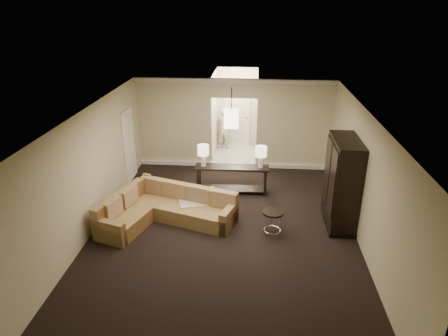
# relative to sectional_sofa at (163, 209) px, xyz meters

# --- Properties ---
(ground) EXTENTS (8.00, 8.00, 0.00)m
(ground) POSITION_rel_sectional_sofa_xyz_m (1.48, -0.42, -0.32)
(ground) COLOR black
(ground) RESTS_ON ground
(wall_back) EXTENTS (6.00, 0.04, 2.80)m
(wall_back) POSITION_rel_sectional_sofa_xyz_m (1.48, 3.58, 1.08)
(wall_back) COLOR beige
(wall_back) RESTS_ON ground
(wall_front) EXTENTS (6.00, 0.04, 2.80)m
(wall_front) POSITION_rel_sectional_sofa_xyz_m (1.48, -4.42, 1.08)
(wall_front) COLOR beige
(wall_front) RESTS_ON ground
(wall_left) EXTENTS (0.04, 8.00, 2.80)m
(wall_left) POSITION_rel_sectional_sofa_xyz_m (-1.52, -0.42, 1.08)
(wall_left) COLOR beige
(wall_left) RESTS_ON ground
(wall_right) EXTENTS (0.04, 8.00, 2.80)m
(wall_right) POSITION_rel_sectional_sofa_xyz_m (4.48, -0.42, 1.08)
(wall_right) COLOR beige
(wall_right) RESTS_ON ground
(ceiling) EXTENTS (6.00, 8.00, 0.02)m
(ceiling) POSITION_rel_sectional_sofa_xyz_m (1.48, -0.42, 2.48)
(ceiling) COLOR silver
(ceiling) RESTS_ON wall_back
(crown_molding) EXTENTS (6.00, 0.10, 0.12)m
(crown_molding) POSITION_rel_sectional_sofa_xyz_m (1.48, 3.53, 2.41)
(crown_molding) COLOR silver
(crown_molding) RESTS_ON wall_back
(baseboard) EXTENTS (6.00, 0.10, 0.12)m
(baseboard) POSITION_rel_sectional_sofa_xyz_m (1.48, 3.53, -0.26)
(baseboard) COLOR silver
(baseboard) RESTS_ON ground
(side_door) EXTENTS (0.05, 0.90, 2.10)m
(side_door) POSITION_rel_sectional_sofa_xyz_m (-1.49, 2.38, 0.73)
(side_door) COLOR white
(side_door) RESTS_ON ground
(foyer) EXTENTS (1.44, 2.02, 2.80)m
(foyer) POSITION_rel_sectional_sofa_xyz_m (1.48, 4.92, 0.98)
(foyer) COLOR beige
(foyer) RESTS_ON ground
(sectional_sofa) EXTENTS (3.19, 2.29, 0.80)m
(sectional_sofa) POSITION_rel_sectional_sofa_xyz_m (0.00, 0.00, 0.00)
(sectional_sofa) COLOR brown
(sectional_sofa) RESTS_ON ground
(coffee_table) EXTENTS (1.26, 1.26, 0.42)m
(coffee_table) POSITION_rel_sectional_sofa_xyz_m (0.76, 0.58, -0.11)
(coffee_table) COLOR beige
(coffee_table) RESTS_ON ground
(console_table) EXTENTS (2.01, 0.48, 0.77)m
(console_table) POSITION_rel_sectional_sofa_xyz_m (1.53, 1.69, 0.14)
(console_table) COLOR black
(console_table) RESTS_ON ground
(armoire) EXTENTS (0.62, 1.46, 2.10)m
(armoire) POSITION_rel_sectional_sofa_xyz_m (4.17, 0.29, 0.69)
(armoire) COLOR black
(armoire) RESTS_ON ground
(drink_table) EXTENTS (0.47, 0.47, 0.59)m
(drink_table) POSITION_rel_sectional_sofa_xyz_m (2.59, -0.37, 0.10)
(drink_table) COLOR black
(drink_table) RESTS_ON ground
(table_lamp_left) EXTENTS (0.31, 0.31, 0.59)m
(table_lamp_left) POSITION_rel_sectional_sofa_xyz_m (0.76, 1.68, 0.85)
(table_lamp_left) COLOR white
(table_lamp_left) RESTS_ON console_table
(table_lamp_right) EXTENTS (0.31, 0.31, 0.59)m
(table_lamp_right) POSITION_rel_sectional_sofa_xyz_m (2.31, 1.70, 0.85)
(table_lamp_right) COLOR white
(table_lamp_right) RESTS_ON console_table
(pendant_light) EXTENTS (0.38, 0.38, 1.09)m
(pendant_light) POSITION_rel_sectional_sofa_xyz_m (1.48, 2.28, 1.63)
(pendant_light) COLOR black
(pendant_light) RESTS_ON ceiling
(person) EXTENTS (0.63, 0.45, 1.63)m
(person) POSITION_rel_sectional_sofa_xyz_m (1.03, 5.18, 0.50)
(person) COLOR beige
(person) RESTS_ON ground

